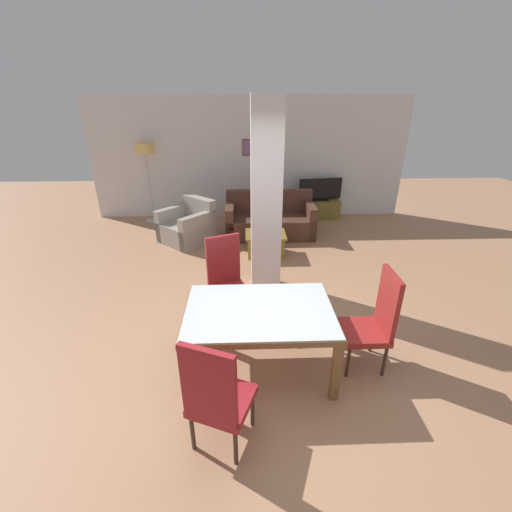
{
  "coord_description": "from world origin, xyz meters",
  "views": [
    {
      "loc": [
        -0.14,
        -2.86,
        2.68
      ],
      "look_at": [
        0.0,
        0.93,
        0.88
      ],
      "focal_mm": 24.0,
      "sensor_mm": 36.0,
      "label": 1
    }
  ],
  "objects_px": {
    "dining_chair_head_right": "(374,320)",
    "tv_stand": "(319,209)",
    "dining_chair_far_left": "(227,278)",
    "tv_screen": "(320,190)",
    "sofa": "(270,221)",
    "dining_chair_near_left": "(217,396)",
    "floor_lamp": "(145,155)",
    "dining_table": "(259,321)",
    "armchair": "(188,227)",
    "coffee_table": "(265,244)",
    "bottle": "(262,229)"
  },
  "relations": [
    {
      "from": "dining_chair_far_left",
      "to": "dining_chair_head_right",
      "type": "distance_m",
      "value": 1.82
    },
    {
      "from": "dining_chair_far_left",
      "to": "dining_chair_head_right",
      "type": "relative_size",
      "value": 1.0
    },
    {
      "from": "dining_chair_head_right",
      "to": "tv_screen",
      "type": "relative_size",
      "value": 1.11
    },
    {
      "from": "dining_table",
      "to": "armchair",
      "type": "xyz_separation_m",
      "value": [
        -1.26,
        3.58,
        -0.29
      ]
    },
    {
      "from": "dining_chair_far_left",
      "to": "tv_screen",
      "type": "bearing_deg",
      "value": -138.45
    },
    {
      "from": "dining_table",
      "to": "armchair",
      "type": "height_order",
      "value": "armchair"
    },
    {
      "from": "dining_chair_head_right",
      "to": "bottle",
      "type": "bearing_deg",
      "value": 19.59
    },
    {
      "from": "dining_chair_far_left",
      "to": "tv_stand",
      "type": "bearing_deg",
      "value": -138.45
    },
    {
      "from": "coffee_table",
      "to": "tv_stand",
      "type": "xyz_separation_m",
      "value": [
        1.39,
        2.02,
        0.01
      ]
    },
    {
      "from": "floor_lamp",
      "to": "armchair",
      "type": "bearing_deg",
      "value": -51.43
    },
    {
      "from": "dining_chair_near_left",
      "to": "bottle",
      "type": "distance_m",
      "value": 3.84
    },
    {
      "from": "floor_lamp",
      "to": "tv_screen",
      "type": "bearing_deg",
      "value": 0.94
    },
    {
      "from": "tv_screen",
      "to": "floor_lamp",
      "type": "relative_size",
      "value": 0.57
    },
    {
      "from": "dining_table",
      "to": "sofa",
      "type": "distance_m",
      "value": 3.9
    },
    {
      "from": "bottle",
      "to": "tv_screen",
      "type": "distance_m",
      "value": 2.51
    },
    {
      "from": "tv_stand",
      "to": "dining_table",
      "type": "bearing_deg",
      "value": -108.43
    },
    {
      "from": "dining_chair_head_right",
      "to": "coffee_table",
      "type": "bearing_deg",
      "value": 18.25
    },
    {
      "from": "dining_chair_head_right",
      "to": "tv_stand",
      "type": "xyz_separation_m",
      "value": [
        0.44,
        4.9,
        -0.36
      ]
    },
    {
      "from": "tv_stand",
      "to": "armchair",
      "type": "bearing_deg",
      "value": -155.52
    },
    {
      "from": "dining_chair_far_left",
      "to": "coffee_table",
      "type": "relative_size",
      "value": 1.53
    },
    {
      "from": "armchair",
      "to": "sofa",
      "type": "bearing_deg",
      "value": -127.39
    },
    {
      "from": "dining_chair_head_right",
      "to": "armchair",
      "type": "distance_m",
      "value": 4.35
    },
    {
      "from": "coffee_table",
      "to": "tv_stand",
      "type": "relative_size",
      "value": 0.76
    },
    {
      "from": "dining_chair_far_left",
      "to": "armchair",
      "type": "bearing_deg",
      "value": -93.09
    },
    {
      "from": "dining_table",
      "to": "tv_stand",
      "type": "relative_size",
      "value": 1.58
    },
    {
      "from": "dining_chair_near_left",
      "to": "dining_chair_far_left",
      "type": "height_order",
      "value": "same"
    },
    {
      "from": "tv_screen",
      "to": "floor_lamp",
      "type": "height_order",
      "value": "floor_lamp"
    },
    {
      "from": "dining_chair_near_left",
      "to": "sofa",
      "type": "xyz_separation_m",
      "value": [
        0.76,
        4.8,
        -0.27
      ]
    },
    {
      "from": "coffee_table",
      "to": "tv_screen",
      "type": "distance_m",
      "value": 2.5
    },
    {
      "from": "dining_chair_near_left",
      "to": "floor_lamp",
      "type": "distance_m",
      "value": 6.13
    },
    {
      "from": "armchair",
      "to": "tv_stand",
      "type": "height_order",
      "value": "armchair"
    },
    {
      "from": "dining_table",
      "to": "tv_screen",
      "type": "height_order",
      "value": "tv_screen"
    },
    {
      "from": "armchair",
      "to": "tv_screen",
      "type": "distance_m",
      "value": 3.2
    },
    {
      "from": "dining_table",
      "to": "dining_chair_far_left",
      "type": "height_order",
      "value": "dining_chair_far_left"
    },
    {
      "from": "tv_screen",
      "to": "tv_stand",
      "type": "bearing_deg",
      "value": -7.32
    },
    {
      "from": "dining_chair_head_right",
      "to": "tv_stand",
      "type": "distance_m",
      "value": 4.93
    },
    {
      "from": "tv_screen",
      "to": "dining_table",
      "type": "bearing_deg",
      "value": 64.25
    },
    {
      "from": "bottle",
      "to": "dining_table",
      "type": "bearing_deg",
      "value": -93.39
    },
    {
      "from": "sofa",
      "to": "dining_chair_near_left",
      "type": "bearing_deg",
      "value": 80.95
    },
    {
      "from": "dining_chair_near_left",
      "to": "armchair",
      "type": "xyz_separation_m",
      "value": [
        -0.88,
        4.51,
        -0.28
      ]
    },
    {
      "from": "dining_table",
      "to": "dining_chair_head_right",
      "type": "bearing_deg",
      "value": 0.0
    },
    {
      "from": "bottle",
      "to": "tv_stand",
      "type": "distance_m",
      "value": 2.52
    },
    {
      "from": "dining_chair_far_left",
      "to": "floor_lamp",
      "type": "relative_size",
      "value": 0.63
    },
    {
      "from": "sofa",
      "to": "tv_stand",
      "type": "xyz_separation_m",
      "value": [
        1.24,
        1.02,
        -0.08
      ]
    },
    {
      "from": "sofa",
      "to": "bottle",
      "type": "xyz_separation_m",
      "value": [
        -0.22,
        -1.0,
        0.2
      ]
    },
    {
      "from": "dining_chair_far_left",
      "to": "bottle",
      "type": "xyz_separation_m",
      "value": [
        0.54,
        1.93,
        -0.07
      ]
    },
    {
      "from": "dining_chair_head_right",
      "to": "armchair",
      "type": "height_order",
      "value": "dining_chair_head_right"
    },
    {
      "from": "dining_chair_near_left",
      "to": "tv_stand",
      "type": "relative_size",
      "value": 1.17
    },
    {
      "from": "dining_chair_far_left",
      "to": "sofa",
      "type": "bearing_deg",
      "value": -126.19
    },
    {
      "from": "sofa",
      "to": "tv_screen",
      "type": "xyz_separation_m",
      "value": [
        1.24,
        1.02,
        0.38
      ]
    }
  ]
}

